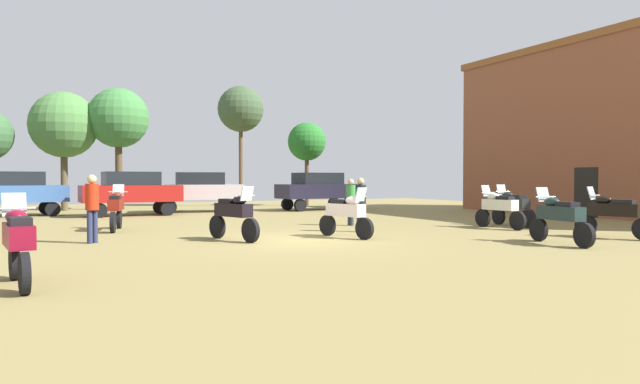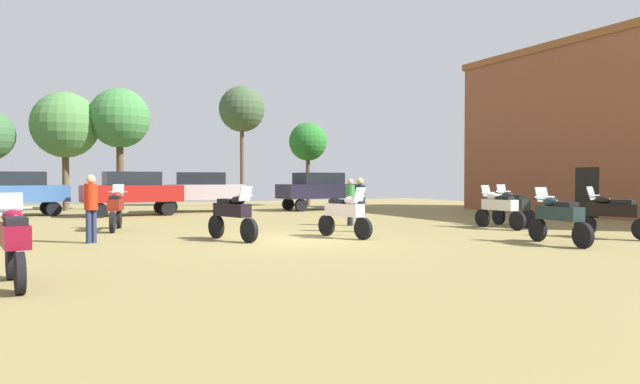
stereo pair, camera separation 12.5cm
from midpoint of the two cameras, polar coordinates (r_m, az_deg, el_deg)
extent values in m
cube|color=olive|center=(15.66, -2.33, -4.89)|extent=(44.00, 52.00, 0.02)
cube|color=black|center=(27.21, 25.45, -0.05)|extent=(0.08, 1.20, 2.20)
cylinder|color=black|center=(21.78, 17.71, -2.31)|extent=(0.19, 0.65, 0.64)
cylinder|color=black|center=(20.53, 20.44, -2.56)|extent=(0.19, 0.65, 0.64)
cube|color=black|center=(21.12, 19.04, -1.08)|extent=(0.51, 1.40, 0.36)
ellipsoid|color=black|center=(21.35, 18.53, -0.29)|extent=(0.37, 0.51, 0.24)
cube|color=black|center=(20.93, 19.46, -0.44)|extent=(0.36, 0.59, 0.12)
cube|color=silver|center=(21.62, 17.98, 0.21)|extent=(0.37, 0.19, 0.39)
cylinder|color=#B7B7BC|center=(21.54, 18.14, 0.04)|extent=(0.62, 0.10, 0.04)
cylinder|color=black|center=(10.84, -28.43, -6.13)|extent=(0.20, 0.64, 0.63)
cylinder|color=black|center=(9.41, -27.66, -7.25)|extent=(0.20, 0.64, 0.63)
cube|color=maroon|center=(10.07, -28.10, -3.87)|extent=(0.52, 1.27, 0.36)
ellipsoid|color=maroon|center=(10.32, -28.26, -2.19)|extent=(0.38, 0.52, 0.24)
cube|color=black|center=(9.83, -28.00, -2.59)|extent=(0.37, 0.59, 0.12)
cube|color=silver|center=(10.62, -28.42, -1.12)|extent=(0.38, 0.20, 0.39)
cylinder|color=#B7B7BC|center=(10.53, -28.37, -1.47)|extent=(0.62, 0.12, 0.04)
cylinder|color=black|center=(20.40, -19.42, -2.53)|extent=(0.27, 0.68, 0.67)
cylinder|color=black|center=(18.78, -20.01, -2.87)|extent=(0.27, 0.68, 0.67)
cube|color=maroon|center=(19.56, -19.71, -1.20)|extent=(0.67, 1.44, 0.36)
ellipsoid|color=maroon|center=(19.86, -19.61, -0.35)|extent=(0.42, 0.54, 0.24)
cube|color=black|center=(19.31, -19.81, -0.52)|extent=(0.42, 0.61, 0.12)
cube|color=silver|center=(20.21, -19.50, 0.19)|extent=(0.39, 0.23, 0.39)
cylinder|color=#B7B7BC|center=(20.10, -19.53, 0.01)|extent=(0.61, 0.18, 0.04)
cylinder|color=black|center=(15.06, -6.93, -3.85)|extent=(0.31, 0.66, 0.65)
cylinder|color=black|center=(16.32, -10.20, -3.46)|extent=(0.31, 0.66, 0.65)
cube|color=black|center=(15.65, -8.64, -1.80)|extent=(0.75, 1.36, 0.36)
ellipsoid|color=black|center=(15.40, -8.01, -0.81)|extent=(0.45, 0.55, 0.24)
cube|color=black|center=(15.83, -9.12, -0.90)|extent=(0.46, 0.62, 0.12)
cube|color=silver|center=(15.13, -7.28, -0.16)|extent=(0.39, 0.26, 0.39)
cylinder|color=#B7B7BC|center=(15.21, -7.50, -0.38)|extent=(0.60, 0.22, 0.04)
cylinder|color=black|center=(20.62, 16.23, -2.53)|extent=(0.15, 0.63, 0.63)
cylinder|color=black|center=(19.57, 19.45, -2.76)|extent=(0.15, 0.63, 0.63)
cube|color=silver|center=(20.06, 17.81, -1.24)|extent=(0.43, 1.33, 0.36)
ellipsoid|color=silver|center=(20.25, 17.21, -0.41)|extent=(0.35, 0.50, 0.24)
cube|color=black|center=(19.90, 18.30, -0.57)|extent=(0.33, 0.58, 0.12)
cube|color=silver|center=(20.48, 16.55, 0.11)|extent=(0.37, 0.17, 0.39)
cylinder|color=#B7B7BC|center=(20.41, 16.74, -0.06)|extent=(0.62, 0.07, 0.04)
cylinder|color=black|center=(16.42, 21.28, -3.55)|extent=(0.21, 0.64, 0.63)
cylinder|color=black|center=(15.19, 25.18, -3.99)|extent=(0.21, 0.64, 0.63)
cube|color=#1C2D2D|center=(15.76, 23.17, -1.98)|extent=(0.55, 1.43, 0.36)
ellipsoid|color=#1C2D2D|center=(15.99, 22.44, -0.92)|extent=(0.39, 0.52, 0.24)
cube|color=black|center=(15.57, 23.77, -1.14)|extent=(0.38, 0.60, 0.12)
cube|color=silver|center=(16.25, 21.66, -0.24)|extent=(0.38, 0.20, 0.39)
cylinder|color=#B7B7BC|center=(16.17, 21.89, -0.46)|extent=(0.62, 0.12, 0.04)
cylinder|color=black|center=(18.36, 25.36, -3.08)|extent=(0.28, 0.63, 0.63)
cube|color=black|center=(18.04, 27.68, -1.62)|extent=(0.70, 1.38, 0.36)
ellipsoid|color=black|center=(18.13, 26.80, -0.71)|extent=(0.44, 0.55, 0.24)
cube|color=black|center=(17.94, 28.38, -0.87)|extent=(0.44, 0.62, 0.12)
cube|color=silver|center=(18.25, 25.83, -0.12)|extent=(0.39, 0.24, 0.39)
cylinder|color=#B7B7BC|center=(18.22, 26.12, -0.31)|extent=(0.61, 0.20, 0.04)
cylinder|color=black|center=(15.74, 4.60, -3.70)|extent=(0.28, 0.62, 0.61)
cylinder|color=black|center=(16.81, 0.87, -3.37)|extent=(0.28, 0.62, 0.61)
cube|color=silver|center=(16.23, 2.67, -1.82)|extent=(0.69, 1.33, 0.36)
ellipsoid|color=silver|center=(16.01, 3.40, -0.86)|extent=(0.44, 0.55, 0.24)
cube|color=black|center=(16.38, 2.13, -0.95)|extent=(0.44, 0.62, 0.12)
cube|color=silver|center=(15.78, 4.22, -0.24)|extent=(0.39, 0.24, 0.39)
cylinder|color=#B7B7BC|center=(15.85, 3.97, -0.45)|extent=(0.61, 0.20, 0.04)
cylinder|color=black|center=(28.14, -25.13, -1.56)|extent=(0.67, 0.33, 0.64)
cylinder|color=black|center=(29.55, -25.66, -1.43)|extent=(0.67, 0.33, 0.64)
cube|color=#365D98|center=(28.59, -28.30, -0.16)|extent=(4.55, 2.52, 0.75)
cube|color=black|center=(28.58, -28.31, 1.21)|extent=(2.60, 1.97, 0.61)
cylinder|color=black|center=(28.94, -1.81, -1.35)|extent=(0.65, 0.27, 0.64)
cylinder|color=black|center=(30.21, -3.12, -1.23)|extent=(0.65, 0.27, 0.64)
cylinder|color=black|center=(30.44, 3.03, -1.21)|extent=(0.65, 0.27, 0.64)
cylinder|color=black|center=(31.65, 1.60, -1.11)|extent=(0.65, 0.27, 0.64)
cube|color=black|center=(30.26, -0.03, 0.09)|extent=(4.42, 2.12, 0.75)
cube|color=black|center=(30.25, -0.03, 1.37)|extent=(2.48, 1.76, 0.61)
cylinder|color=black|center=(26.13, -21.14, -1.74)|extent=(0.65, 0.25, 0.64)
cylinder|color=black|center=(27.55, -21.55, -1.58)|extent=(0.65, 0.25, 0.64)
cylinder|color=black|center=(26.68, -14.91, -1.63)|extent=(0.65, 0.25, 0.64)
cylinder|color=black|center=(28.08, -15.62, -1.48)|extent=(0.65, 0.25, 0.64)
cube|color=maroon|center=(27.05, -18.29, -0.14)|extent=(4.39, 2.02, 0.75)
cube|color=black|center=(27.04, -18.30, 1.30)|extent=(2.44, 1.70, 0.61)
cylinder|color=black|center=(28.42, -14.66, -1.44)|extent=(0.67, 0.33, 0.64)
cylinder|color=black|center=(29.85, -14.71, -1.31)|extent=(0.67, 0.33, 0.64)
cylinder|color=black|center=(28.61, -8.79, -1.39)|extent=(0.67, 0.33, 0.64)
cylinder|color=black|center=(30.04, -9.12, -1.26)|extent=(0.67, 0.33, 0.64)
cube|color=#BAABB0|center=(29.17, -11.82, 0.01)|extent=(4.55, 2.54, 0.75)
cube|color=black|center=(29.16, -11.83, 1.34)|extent=(2.61, 1.98, 0.61)
cylinder|color=#242B4A|center=(16.06, -21.62, -3.23)|extent=(0.14, 0.14, 0.87)
cylinder|color=#242B4A|center=(15.95, -22.08, -3.26)|extent=(0.14, 0.14, 0.87)
cylinder|color=#B3250F|center=(15.96, -21.87, -0.45)|extent=(0.48, 0.48, 0.69)
sphere|color=tan|center=(15.95, -21.89, 1.21)|extent=(0.24, 0.24, 0.24)
cylinder|color=#1F3746|center=(17.97, 4.45, -2.72)|extent=(0.14, 0.14, 0.83)
cylinder|color=#1F3746|center=(18.08, 4.04, -2.69)|extent=(0.14, 0.14, 0.83)
cylinder|color=black|center=(17.99, 4.25, -0.33)|extent=(0.43, 0.43, 0.66)
sphere|color=tan|center=(17.98, 4.25, 1.08)|extent=(0.23, 0.23, 0.23)
cylinder|color=#2E353F|center=(20.48, 3.14, -2.23)|extent=(0.14, 0.14, 0.82)
cylinder|color=#2E353F|center=(20.33, 3.38, -2.26)|extent=(0.14, 0.14, 0.82)
cylinder|color=#338137|center=(20.37, 3.26, -0.19)|extent=(0.35, 0.35, 0.65)
sphere|color=tan|center=(20.36, 3.26, 1.03)|extent=(0.22, 0.22, 0.22)
cylinder|color=brown|center=(32.64, -24.14, 1.56)|extent=(0.35, 0.35, 3.74)
sphere|color=#47793D|center=(32.76, -24.19, 6.19)|extent=(3.46, 3.46, 3.46)
cylinder|color=brown|center=(34.66, -7.76, 2.92)|extent=(0.24, 0.24, 5.27)
sphere|color=#3B5132|center=(34.90, -7.78, 8.28)|extent=(2.77, 2.77, 2.77)
cylinder|color=brown|center=(32.21, -19.39, 2.04)|extent=(0.37, 0.37, 4.22)
sphere|color=#3B773A|center=(32.37, -19.44, 7.05)|extent=(3.19, 3.19, 3.19)
cylinder|color=brown|center=(34.99, -1.12, 1.42)|extent=(0.26, 0.26, 3.44)
sphere|color=#256E26|center=(35.07, -1.12, 5.10)|extent=(2.37, 2.37, 2.37)
camera|label=1|loc=(0.06, -89.84, 0.00)|focal=31.76mm
camera|label=2|loc=(0.06, 90.16, 0.00)|focal=31.76mm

